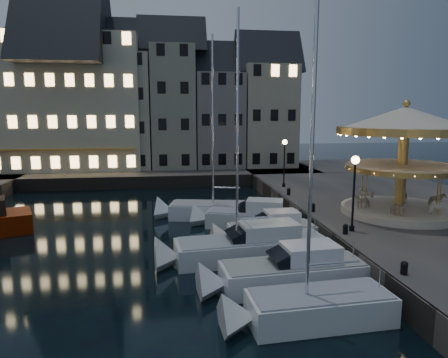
{
  "coord_description": "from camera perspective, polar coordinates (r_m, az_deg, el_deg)",
  "views": [
    {
      "loc": [
        -2.63,
        -19.18,
        7.73
      ],
      "look_at": [
        1.0,
        8.0,
        3.2
      ],
      "focal_mm": 32.0,
      "sensor_mm": 36.0,
      "label": 1
    }
  ],
  "objects": [
    {
      "name": "ground",
      "position": [
        20.85,
        0.19,
        -12.39
      ],
      "size": [
        160.0,
        160.0,
        0.0
      ],
      "primitive_type": "plane",
      "color": "black",
      "rests_on": "ground"
    },
    {
      "name": "quay_east",
      "position": [
        31.0,
        25.19,
        -4.73
      ],
      "size": [
        16.0,
        56.0,
        1.3
      ],
      "primitive_type": "cube",
      "color": "#474442",
      "rests_on": "ground"
    },
    {
      "name": "quay_north",
      "position": [
        48.01,
        -13.95,
        0.63
      ],
      "size": [
        44.0,
        12.0,
        1.3
      ],
      "primitive_type": "cube",
      "color": "#474442",
      "rests_on": "ground"
    },
    {
      "name": "quaywall_e",
      "position": [
        27.54,
        10.98,
        -5.69
      ],
      "size": [
        0.15,
        44.0,
        1.3
      ],
      "primitive_type": "cube",
      "color": "#47423A",
      "rests_on": "ground"
    },
    {
      "name": "quaywall_n",
      "position": [
        41.92,
        -12.11,
        -0.55
      ],
      "size": [
        48.0,
        0.15,
        1.3
      ],
      "primitive_type": "cube",
      "color": "#47423A",
      "rests_on": "ground"
    },
    {
      "name": "streetlamp_b",
      "position": [
        22.75,
        18.11,
        -0.48
      ],
      "size": [
        0.44,
        0.44,
        4.17
      ],
      "color": "black",
      "rests_on": "quay_east"
    },
    {
      "name": "streetlamp_c",
      "position": [
        35.28,
        8.63,
        3.24
      ],
      "size": [
        0.44,
        0.44,
        4.17
      ],
      "color": "black",
      "rests_on": "quay_east"
    },
    {
      "name": "bollard_a",
      "position": [
        18.0,
        24.35,
        -11.4
      ],
      "size": [
        0.3,
        0.3,
        0.57
      ],
      "color": "black",
      "rests_on": "quay_east"
    },
    {
      "name": "bollard_b",
      "position": [
        22.59,
        16.97,
        -6.79
      ],
      "size": [
        0.3,
        0.3,
        0.57
      ],
      "color": "black",
      "rests_on": "quay_east"
    },
    {
      "name": "bollard_c",
      "position": [
        27.05,
        12.59,
        -3.94
      ],
      "size": [
        0.3,
        0.3,
        0.57
      ],
      "color": "black",
      "rests_on": "quay_east"
    },
    {
      "name": "bollard_d",
      "position": [
        32.15,
        9.23,
        -1.73
      ],
      "size": [
        0.3,
        0.3,
        0.57
      ],
      "color": "black",
      "rests_on": "quay_east"
    },
    {
      "name": "townhouse_na",
      "position": [
        51.99,
        -26.86,
        8.44
      ],
      "size": [
        5.5,
        8.0,
        12.8
      ],
      "color": "gray",
      "rests_on": "quay_north"
    },
    {
      "name": "townhouse_nb",
      "position": [
        50.49,
        -20.98,
        9.39
      ],
      "size": [
        6.16,
        8.0,
        13.8
      ],
      "color": "slate",
      "rests_on": "quay_north"
    },
    {
      "name": "townhouse_nc",
      "position": [
        49.48,
        -14.07,
        10.32
      ],
      "size": [
        6.82,
        8.0,
        14.8
      ],
      "color": "#A9A58D",
      "rests_on": "quay_north"
    },
    {
      "name": "townhouse_nd",
      "position": [
        49.2,
        -7.3,
        11.11
      ],
      "size": [
        5.5,
        8.0,
        15.8
      ],
      "color": "gray",
      "rests_on": "quay_north"
    },
    {
      "name": "townhouse_ne",
      "position": [
        49.52,
        -0.86,
        9.44
      ],
      "size": [
        6.16,
        8.0,
        12.8
      ],
      "color": "slate",
      "rests_on": "quay_north"
    },
    {
      "name": "townhouse_nf",
      "position": [
        50.6,
        6.06,
        9.95
      ],
      "size": [
        6.82,
        8.0,
        13.8
      ],
      "color": "#A59F85",
      "rests_on": "quay_north"
    },
    {
      "name": "hotel_corner",
      "position": [
        50.52,
        -21.02,
        11.1
      ],
      "size": [
        17.6,
        9.0,
        16.8
      ],
      "color": "beige",
      "rests_on": "quay_north"
    },
    {
      "name": "motorboat_a",
      "position": [
        15.84,
        11.54,
        -17.84
      ],
      "size": [
        6.47,
        2.41,
        10.69
      ],
      "color": "silver",
      "rests_on": "ground"
    },
    {
      "name": "motorboat_b",
      "position": [
        18.5,
        8.63,
        -13.28
      ],
      "size": [
        7.6,
        2.71,
        2.15
      ],
      "color": "silver",
      "rests_on": "ground"
    },
    {
      "name": "motorboat_c",
      "position": [
        21.54,
        2.91,
        -9.74
      ],
      "size": [
        9.2,
        3.19,
        12.17
      ],
      "color": "silver",
      "rests_on": "ground"
    },
    {
      "name": "motorboat_d",
      "position": [
        24.26,
        5.83,
        -7.68
      ],
      "size": [
        6.22,
        2.26,
        2.15
      ],
      "color": "white",
      "rests_on": "ground"
    },
    {
      "name": "motorboat_e",
      "position": [
        27.54,
        3.36,
        -5.56
      ],
      "size": [
        7.41,
        4.1,
        2.15
      ],
      "color": "silver",
      "rests_on": "ground"
    },
    {
      "name": "motorboat_f",
      "position": [
        29.75,
        -1.16,
        -4.63
      ],
      "size": [
        9.0,
        3.97,
        11.92
      ],
      "color": "silver",
      "rests_on": "ground"
    },
    {
      "name": "carousel",
      "position": [
        27.58,
        24.33,
        5.11
      ],
      "size": [
        8.28,
        8.28,
        7.25
      ],
      "color": "beige",
      "rests_on": "quay_east"
    }
  ]
}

